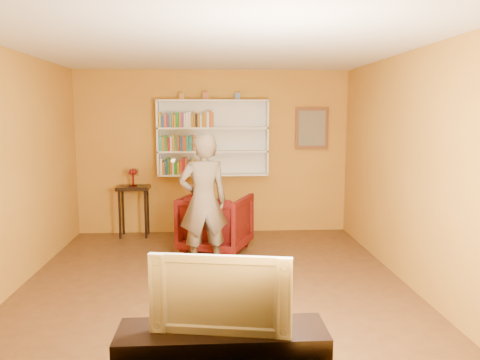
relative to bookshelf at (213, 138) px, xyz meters
name	(u,v)px	position (x,y,z in m)	size (l,w,h in m)	color
room_shell	(214,199)	(0.00, -2.41, -0.58)	(5.30, 5.80, 2.88)	#4E3119
bookshelf	(213,138)	(0.00, 0.00, 0.00)	(1.80, 0.29, 1.23)	silver
books_row_lower	(181,167)	(-0.52, -0.10, -0.46)	(0.68, 0.19, 0.27)	white
books_row_middle	(186,144)	(-0.44, -0.11, -0.08)	(0.84, 0.19, 0.26)	teal
books_row_upper	(187,120)	(-0.41, -0.11, 0.29)	(0.87, 0.19, 0.26)	gold
ornament_left	(182,96)	(-0.49, -0.06, 0.67)	(0.08, 0.08, 0.11)	#A1722E
ornament_centre	(206,96)	(-0.11, -0.06, 0.68)	(0.09, 0.09, 0.12)	brown
ornament_right	(237,96)	(0.40, -0.06, 0.68)	(0.08, 0.08, 0.12)	slate
framed_painting	(312,128)	(1.65, 0.05, 0.16)	(0.55, 0.05, 0.70)	brown
console_table	(134,195)	(-1.29, -0.16, -0.90)	(0.51, 0.39, 0.83)	black
ruby_lustre	(133,173)	(-1.29, -0.16, -0.55)	(0.18, 0.18, 0.29)	maroon
armchair	(216,223)	(0.03, -1.07, -1.17)	(0.90, 0.92, 0.84)	#3F0406
person	(203,201)	(-0.13, -1.79, -0.72)	(0.64, 0.42, 1.74)	#66594B
game_remote	(173,160)	(-0.48, -2.16, -0.15)	(0.04, 0.15, 0.04)	silver
television	(222,290)	(0.04, -4.66, -0.80)	(0.95, 0.12, 0.55)	black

